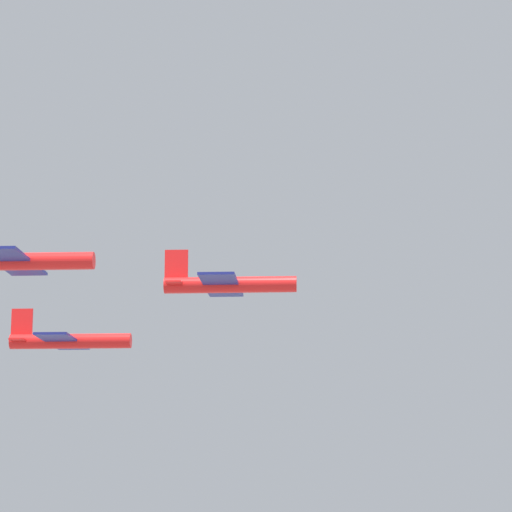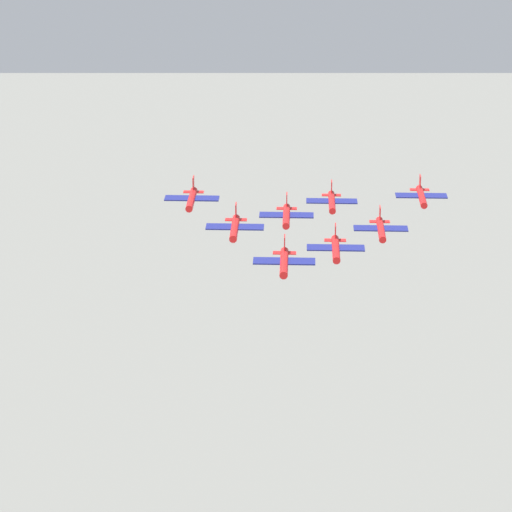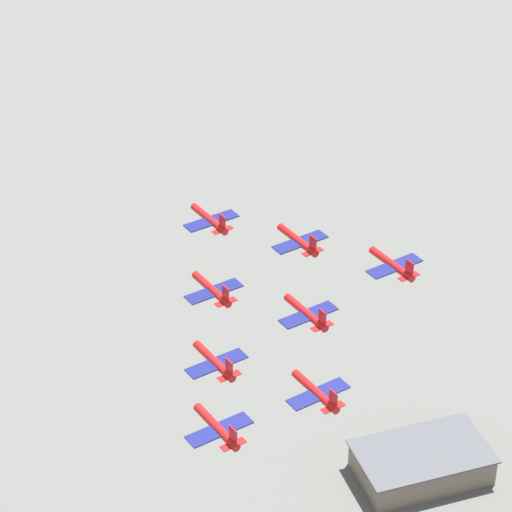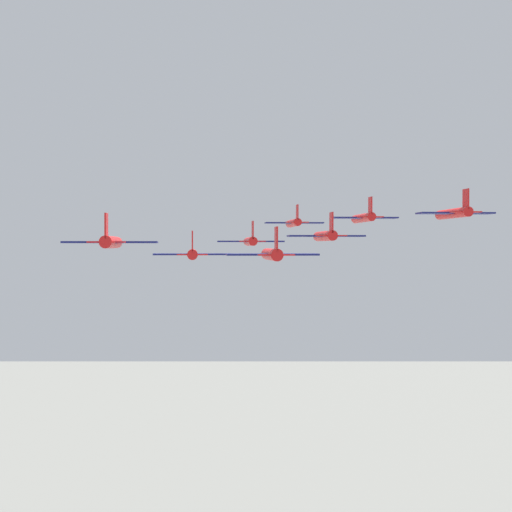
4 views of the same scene
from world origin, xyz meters
The scene contains 8 objects.
jet_0 centered at (25.06, -2.04, 166.11)m, with size 8.62×8.89×2.99m.
jet_1 centered at (21.19, -15.75, 163.38)m, with size 8.62×8.89×2.99m.
jet_2 centered at (35.16, -12.09, 166.38)m, with size 8.62×8.89×2.99m.
jet_3 centered at (17.31, -29.46, 161.93)m, with size 8.62×8.89×2.99m.
jet_4 centered at (31.29, -25.80, 163.91)m, with size 8.62×8.89×2.99m.
jet_5 centered at (45.27, -22.13, 166.44)m, with size 8.62×8.89×2.99m.
jet_6 centered at (13.44, -43.17, 163.16)m, with size 8.62×8.89×2.99m.
jet_7 centered at (27.42, -39.51, 162.05)m, with size 8.62×8.89×2.99m.
Camera 4 is at (36.83, -103.49, 162.81)m, focal length 50.00 mm.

